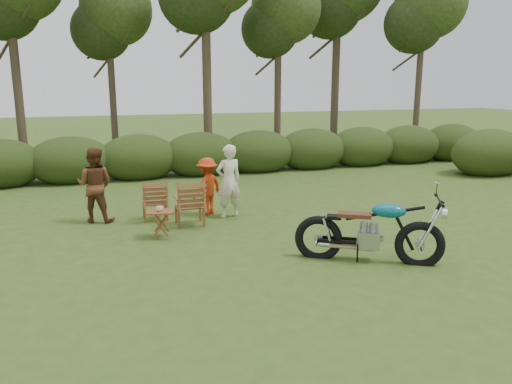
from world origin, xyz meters
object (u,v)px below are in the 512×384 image
object	(u,v)px
cup	(160,209)
adult_a	(229,217)
lawn_chair_right	(190,225)
adult_b	(98,221)
motorcycle	(367,261)
child	(208,214)
side_table	(161,224)
lawn_chair_left	(156,219)

from	to	relation	value
cup	adult_a	world-z (taller)	adult_a
lawn_chair_right	adult_a	world-z (taller)	adult_a
adult_b	adult_a	bearing A→B (deg)	-167.94
motorcycle	lawn_chair_right	bearing A→B (deg)	158.74
motorcycle	adult_b	distance (m)	5.90
lawn_chair_right	child	bearing A→B (deg)	-125.24
lawn_chair_right	side_table	distance (m)	1.03
lawn_chair_right	adult_b	xyz separation A→B (m)	(-1.86, 0.93, 0.00)
adult_b	lawn_chair_right	bearing A→B (deg)	177.26
side_table	adult_b	size ratio (longest dim) A/B	0.33
side_table	adult_b	bearing A→B (deg)	125.47
side_table	child	distance (m)	1.94
adult_b	lawn_chair_left	bearing A→B (deg)	-168.02
cup	child	world-z (taller)	child
lawn_chair_right	lawn_chair_left	size ratio (longest dim) A/B	1.09
lawn_chair_right	child	xyz separation A→B (m)	(0.56, 0.74, 0.00)
side_table	child	size ratio (longest dim) A/B	0.41
lawn_chair_left	adult_b	world-z (taller)	adult_b
motorcycle	adult_a	size ratio (longest dim) A/B	1.43
side_table	adult_b	world-z (taller)	adult_b
cup	adult_b	size ratio (longest dim) A/B	0.08
side_table	motorcycle	bearing A→B (deg)	-37.66
motorcycle	cup	distance (m)	4.01
lawn_chair_left	child	size ratio (longest dim) A/B	0.67
child	motorcycle	bearing A→B (deg)	81.14
lawn_chair_left	lawn_chair_right	bearing A→B (deg)	136.85
lawn_chair_right	child	world-z (taller)	child
lawn_chair_right	adult_b	size ratio (longest dim) A/B	0.59
lawn_chair_left	adult_a	bearing A→B (deg)	171.75
motorcycle	child	xyz separation A→B (m)	(-1.87, 3.86, 0.00)
motorcycle	adult_a	distance (m)	3.76
child	cup	bearing A→B (deg)	13.86
child	adult_b	bearing A→B (deg)	-39.14
lawn_chair_right	adult_a	xyz separation A→B (m)	(0.96, 0.34, 0.00)
lawn_chair_right	cup	distance (m)	1.17
lawn_chair_right	lawn_chair_left	bearing A→B (deg)	-44.55
cup	child	xyz separation A→B (m)	(1.28, 1.45, -0.59)
cup	adult_b	xyz separation A→B (m)	(-1.14, 1.64, -0.59)
cup	child	bearing A→B (deg)	48.57
cup	adult_b	world-z (taller)	adult_b
cup	adult_a	xyz separation A→B (m)	(1.68, 1.06, -0.59)
lawn_chair_right	adult_b	world-z (taller)	adult_b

